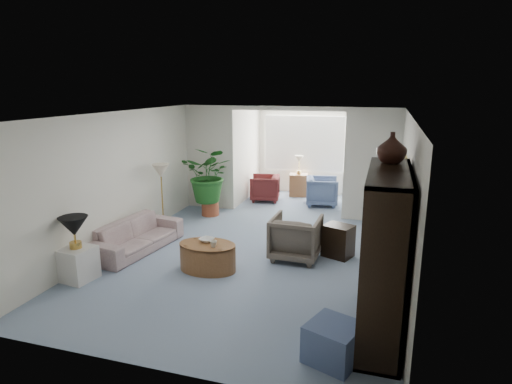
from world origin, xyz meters
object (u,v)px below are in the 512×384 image
(end_table, at_px, (78,264))
(wingback_chair, at_px, (296,237))
(coffee_cup, at_px, (213,244))
(table_lamp, at_px, (74,226))
(sunroom_chair_maroon, at_px, (265,188))
(coffee_bowl, at_px, (207,240))
(framed_picture, at_px, (406,175))
(coffee_table, at_px, (208,257))
(floor_lamp, at_px, (161,171))
(ottoman, at_px, (334,342))
(sunroom_chair_blue, at_px, (322,191))
(sofa, at_px, (137,236))
(entertainment_cabinet, at_px, (384,254))
(side_table_dark, at_px, (338,241))
(plant_pot, at_px, (210,208))
(sunroom_table, at_px, (299,185))
(cabinet_urn, at_px, (392,148))

(end_table, xyz_separation_m, wingback_chair, (3.06, 1.82, 0.12))
(end_table, relative_size, coffee_cup, 4.75)
(table_lamp, relative_size, sunroom_chair_maroon, 0.59)
(coffee_cup, relative_size, sunroom_chair_maroon, 0.15)
(end_table, xyz_separation_m, coffee_bowl, (1.74, 1.02, 0.22))
(framed_picture, xyz_separation_m, sunroom_chair_maroon, (-3.26, 4.13, -1.36))
(table_lamp, distance_m, coffee_bowl, 2.05)
(coffee_table, height_order, wingback_chair, wingback_chair)
(table_lamp, xyz_separation_m, floor_lamp, (0.08, 2.56, 0.38))
(ottoman, distance_m, sunroom_chair_blue, 6.40)
(wingback_chair, bearing_deg, end_table, 32.50)
(wingback_chair, bearing_deg, framed_picture, 164.18)
(sofa, height_order, coffee_cup, sofa)
(sofa, distance_m, entertainment_cabinet, 4.62)
(framed_picture, relative_size, sofa, 0.26)
(side_table_dark, bearing_deg, floor_lamp, 173.20)
(sunroom_chair_blue, bearing_deg, plant_pot, 114.67)
(ottoman, height_order, sunroom_chair_maroon, sunroom_chair_maroon)
(coffee_table, bearing_deg, ottoman, -38.66)
(side_table_dark, relative_size, sunroom_table, 0.95)
(side_table_dark, xyz_separation_m, ottoman, (0.29, -3.01, -0.07))
(plant_pot, bearing_deg, ottoman, -53.79)
(side_table_dark, bearing_deg, coffee_cup, -144.52)
(end_table, distance_m, coffee_bowl, 2.03)
(framed_picture, relative_size, coffee_table, 0.53)
(coffee_table, bearing_deg, framed_picture, 7.09)
(sofa, bearing_deg, coffee_cup, -99.25)
(framed_picture, bearing_deg, sunroom_chair_maroon, 128.26)
(wingback_chair, relative_size, plant_pot, 2.10)
(coffee_table, relative_size, wingback_chair, 1.13)
(sofa, bearing_deg, table_lamp, 179.27)
(sunroom_chair_blue, bearing_deg, coffee_cup, 157.03)
(table_lamp, relative_size, coffee_table, 0.46)
(framed_picture, height_order, coffee_cup, framed_picture)
(sofa, distance_m, ottoman, 4.46)
(cabinet_urn, relative_size, sunroom_table, 0.63)
(coffee_bowl, bearing_deg, sunroom_chair_maroon, 93.21)
(coffee_cup, bearing_deg, plant_pot, 113.82)
(sofa, relative_size, coffee_bowl, 8.15)
(floor_lamp, xyz_separation_m, coffee_table, (1.71, -1.64, -1.02))
(wingback_chair, relative_size, side_table_dark, 1.46)
(coffee_bowl, distance_m, entertainment_cabinet, 3.06)
(entertainment_cabinet, bearing_deg, coffee_bowl, 157.40)
(table_lamp, relative_size, wingback_chair, 0.52)
(cabinet_urn, bearing_deg, coffee_table, 168.46)
(sofa, relative_size, cabinet_urn, 5.04)
(side_table_dark, distance_m, sunroom_table, 4.33)
(floor_lamp, distance_m, coffee_table, 2.58)
(entertainment_cabinet, bearing_deg, coffee_table, 158.83)
(coffee_cup, relative_size, sunroom_chair_blue, 0.14)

